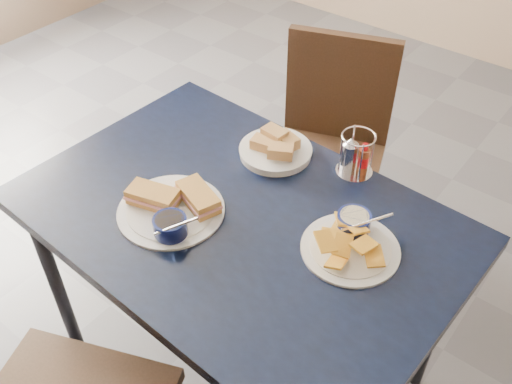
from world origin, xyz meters
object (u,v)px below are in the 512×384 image
Objects in this scene: chair_far at (338,137)px; bread_basket at (276,149)px; dining_table at (239,231)px; condiment_caddy at (355,156)px; sandwich_plate at (173,207)px; plantain_plate at (351,238)px.

bread_basket is (0.05, -0.48, 0.26)m from chair_far.
dining_table is 0.30m from bread_basket.
condiment_caddy is at bearing 66.80° from dining_table.
condiment_caddy is at bearing -55.54° from chair_far.
sandwich_plate is 0.55m from condiment_caddy.
bread_basket is at bearing -84.18° from chair_far.
chair_far is at bearing 122.58° from plantain_plate.
dining_table is 5.62× the size of bread_basket.
plantain_plate is at bearing -57.42° from chair_far.
plantain_plate reaches higher than dining_table.
chair_far is 4.04× the size of bread_basket.
chair_far is at bearing 124.46° from condiment_caddy.
bread_basket is (-0.08, 0.28, 0.09)m from dining_table.
bread_basket is 1.63× the size of condiment_caddy.
dining_table is at bearing -80.54° from chair_far.
chair_far is at bearing 95.82° from bread_basket.
condiment_caddy is at bearing 57.45° from sandwich_plate.
plantain_plate is 0.30m from condiment_caddy.
sandwich_plate is (-0.02, -0.87, 0.26)m from chair_far.
chair_far reaches higher than plantain_plate.
dining_table is 0.40m from condiment_caddy.
plantain_plate is at bearing 17.43° from dining_table.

